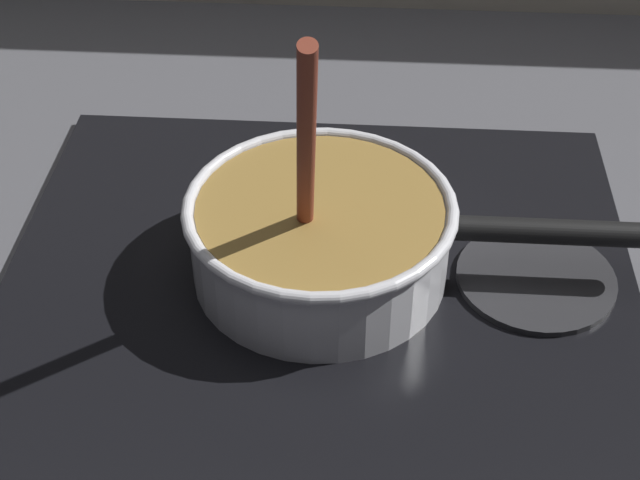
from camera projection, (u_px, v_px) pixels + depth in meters
name	position (u px, v px, depth m)	size (l,w,h in m)	color
hob_plate	(320.00, 276.00, 0.85)	(0.56, 0.48, 0.01)	black
burner_ring	(320.00, 268.00, 0.84)	(0.18, 0.18, 0.01)	#592D0C
spare_burner	(536.00, 278.00, 0.84)	(0.14, 0.14, 0.01)	#262628
cooking_pan	(323.00, 235.00, 0.82)	(0.40, 0.23, 0.28)	silver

